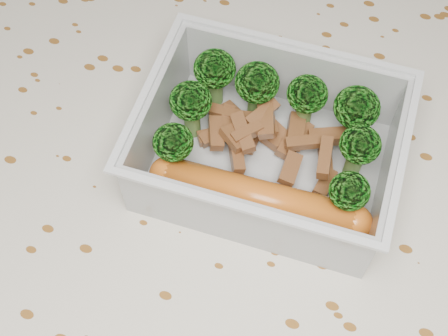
% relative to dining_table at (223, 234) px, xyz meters
% --- Properties ---
extents(dining_table, '(1.40, 0.90, 0.75)m').
position_rel_dining_table_xyz_m(dining_table, '(0.00, 0.00, 0.00)').
color(dining_table, brown).
rests_on(dining_table, ground).
extents(tablecloth, '(1.46, 0.96, 0.19)m').
position_rel_dining_table_xyz_m(tablecloth, '(0.00, 0.00, 0.05)').
color(tablecloth, beige).
rests_on(tablecloth, dining_table).
extents(lunch_container, '(0.19, 0.15, 0.06)m').
position_rel_dining_table_xyz_m(lunch_container, '(0.02, 0.03, 0.11)').
color(lunch_container, silver).
rests_on(lunch_container, tablecloth).
extents(broccoli_florets, '(0.16, 0.10, 0.05)m').
position_rel_dining_table_xyz_m(broccoli_florets, '(0.02, 0.05, 0.13)').
color(broccoli_florets, '#608C3F').
rests_on(broccoli_florets, lunch_container).
extents(meat_pile, '(0.11, 0.07, 0.03)m').
position_rel_dining_table_xyz_m(meat_pile, '(0.02, 0.04, 0.11)').
color(meat_pile, brown).
rests_on(meat_pile, lunch_container).
extents(sausage, '(0.16, 0.04, 0.03)m').
position_rel_dining_table_xyz_m(sausage, '(0.03, -0.01, 0.11)').
color(sausage, '#C9611A').
rests_on(sausage, lunch_container).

